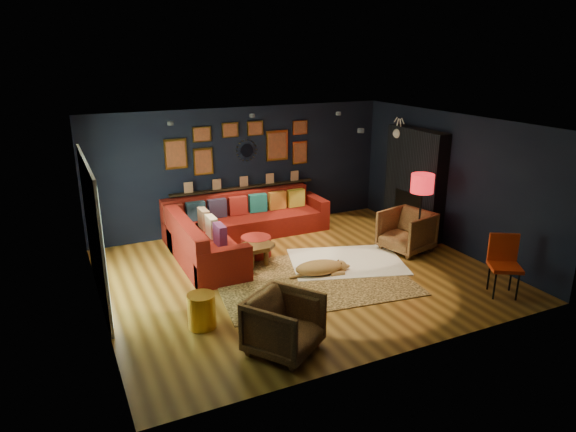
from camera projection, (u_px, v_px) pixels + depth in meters
name	position (u px, v px, depth m)	size (l,w,h in m)	color
floor	(300.00, 274.00, 8.92)	(6.50, 6.50, 0.00)	olive
room_walls	(301.00, 185.00, 8.42)	(6.50, 6.50, 6.50)	black
sectional	(231.00, 230.00, 10.12)	(3.41, 2.69, 0.86)	maroon
ledge	(244.00, 187.00, 10.93)	(3.20, 0.12, 0.04)	black
gallery_wall	(242.00, 146.00, 10.69)	(3.15, 0.04, 1.02)	gold
sunburst_mirror	(247.00, 150.00, 10.77)	(0.47, 0.16, 0.47)	silver
fireplace	(414.00, 186.00, 10.64)	(0.31, 1.60, 2.20)	black
deer_head	(404.00, 133.00, 10.77)	(0.50, 0.28, 0.45)	white
sliding_door	(94.00, 231.00, 7.78)	(0.06, 2.80, 2.20)	white
ceiling_spots	(280.00, 120.00, 8.81)	(3.30, 2.50, 0.06)	black
shag_rug	(346.00, 262.00, 9.40)	(2.01, 1.46, 0.03)	white
leopard_rug	(312.00, 279.00, 8.69)	(3.19, 2.28, 0.02)	tan
coffee_table	(256.00, 249.00, 9.18)	(0.74, 0.56, 0.36)	brown
pouf	(256.00, 246.00, 9.60)	(0.56, 0.56, 0.37)	maroon
armchair_left	(284.00, 322.00, 6.51)	(0.82, 0.77, 0.85)	#C98245
armchair_right	(406.00, 229.00, 9.83)	(0.85, 0.79, 0.87)	#C98245
gold_stool	(202.00, 311.00, 7.15)	(0.40, 0.40, 0.49)	gold
orange_chair	(504.00, 259.00, 8.07)	(0.63, 0.63, 0.97)	black
floor_lamp	(422.00, 187.00, 9.50)	(0.42, 0.42, 1.54)	black
dog	(319.00, 265.00, 8.79)	(1.14, 0.56, 0.36)	#C0854B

